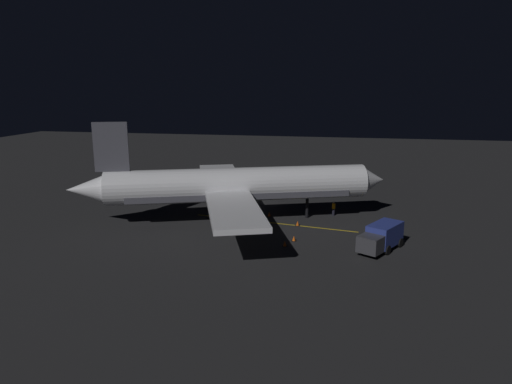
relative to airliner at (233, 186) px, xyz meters
name	(u,v)px	position (x,y,z in m)	size (l,w,h in m)	color
ground_plane	(239,222)	(-0.20, 0.55, -4.21)	(180.00, 180.00, 0.20)	black
apron_guide_stripe	(273,223)	(-0.12, 4.55, -4.10)	(0.24, 19.11, 0.01)	gold
airliner	(233,186)	(0.00, 0.00, 0.00)	(30.70, 34.99, 11.47)	white
baggage_truck	(382,237)	(6.57, 15.94, -2.85)	(5.95, 4.64, 2.48)	navy
catering_truck	(249,189)	(-11.40, -0.62, -2.86)	(2.88, 6.52, 2.39)	silver
ground_crew_worker	(334,208)	(-4.50, 11.17, -3.22)	(0.40, 0.40, 1.74)	black
traffic_cone_near_left	(285,244)	(7.27, 6.86, -3.86)	(0.50, 0.50, 0.55)	#EA590F
traffic_cone_near_right	(298,223)	(0.38, 7.38, -3.86)	(0.50, 0.50, 0.55)	#EA590F
traffic_cone_under_wing	(269,214)	(-2.73, 3.67, -3.86)	(0.50, 0.50, 0.55)	#EA590F
traffic_cone_far	(294,239)	(5.56, 7.55, -3.86)	(0.50, 0.50, 0.55)	#EA590F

